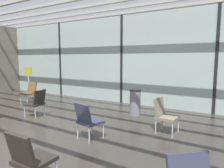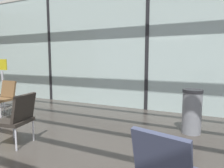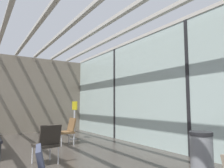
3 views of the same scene
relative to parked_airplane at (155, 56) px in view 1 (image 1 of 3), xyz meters
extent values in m
plane|color=#38332D|center=(0.80, -11.38, -2.03)|extent=(60.00, 60.00, 0.00)
cube|color=#A3B7B2|center=(0.80, -6.18, -0.23)|extent=(14.00, 0.08, 3.60)
cube|color=black|center=(-2.70, -6.18, -0.23)|extent=(0.10, 0.12, 3.60)
cube|color=black|center=(0.80, -6.18, -0.23)|extent=(0.10, 0.12, 3.60)
cube|color=black|center=(4.30, -6.18, -0.23)|extent=(0.10, 0.12, 3.60)
cube|color=#B7B2A8|center=(0.80, -7.83, 1.62)|extent=(13.72, 0.12, 0.10)
cube|color=#B7B2A8|center=(0.80, -7.00, 1.62)|extent=(13.72, 0.12, 0.10)
cube|color=#B7B2A8|center=(0.80, -6.18, 1.62)|extent=(13.72, 0.12, 0.10)
ellipsoid|color=silver|center=(0.29, 0.00, 0.00)|extent=(11.19, 4.05, 4.05)
sphere|color=gray|center=(-4.85, 0.00, 0.00)|extent=(2.23, 2.23, 2.23)
sphere|color=black|center=(-2.78, -1.86, 0.30)|extent=(0.28, 0.28, 0.28)
sphere|color=black|center=(-1.88, -1.86, 0.30)|extent=(0.28, 0.28, 0.28)
sphere|color=black|center=(-0.98, -1.86, 0.30)|extent=(0.28, 0.28, 0.28)
sphere|color=black|center=(-0.08, -1.86, 0.30)|extent=(0.28, 0.28, 0.28)
sphere|color=black|center=(0.82, -1.86, 0.30)|extent=(0.28, 0.28, 0.28)
sphere|color=black|center=(1.72, -1.86, 0.30)|extent=(0.28, 0.28, 0.28)
cube|color=#28231E|center=(2.48, -11.85, -1.63)|extent=(0.48, 0.48, 0.06)
cube|color=#28231E|center=(2.49, -12.07, -1.38)|extent=(0.48, 0.14, 0.44)
cylinder|color=#BCBCC1|center=(2.27, -11.65, -1.84)|extent=(0.03, 0.03, 0.37)
cube|color=brown|center=(-2.45, -8.33, -1.63)|extent=(0.49, 0.49, 0.06)
cube|color=brown|center=(-2.45, -8.12, -1.38)|extent=(0.48, 0.15, 0.44)
cylinder|color=#BCBCC1|center=(-2.65, -8.55, -1.84)|extent=(0.03, 0.03, 0.37)
cylinder|color=#BCBCC1|center=(-2.23, -8.54, -1.84)|extent=(0.03, 0.03, 0.37)
cylinder|color=#BCBCC1|center=(-2.66, -8.13, -1.84)|extent=(0.03, 0.03, 0.37)
cylinder|color=#BCBCC1|center=(-2.24, -8.12, -1.84)|extent=(0.03, 0.03, 0.37)
cube|color=#28231E|center=(-0.56, -9.48, -1.63)|extent=(0.55, 0.55, 0.06)
cube|color=#28231E|center=(-0.35, -9.45, -1.38)|extent=(0.22, 0.50, 0.44)
cylinder|color=#BCBCC1|center=(-0.80, -9.31, -1.84)|extent=(0.03, 0.03, 0.37)
cylinder|color=#BCBCC1|center=(-0.74, -9.73, -1.84)|extent=(0.03, 0.03, 0.37)
cylinder|color=#BCBCC1|center=(-0.39, -9.24, -1.84)|extent=(0.03, 0.03, 0.37)
cylinder|color=#BCBCC1|center=(-0.32, -9.66, -1.84)|extent=(0.03, 0.03, 0.37)
cube|color=#7F705B|center=(3.49, -8.75, -1.63)|extent=(0.52, 0.52, 0.06)
cube|color=#7F705B|center=(3.28, -8.73, -1.38)|extent=(0.18, 0.49, 0.44)
cylinder|color=#BCBCC1|center=(3.68, -8.98, -1.84)|extent=(0.03, 0.03, 0.37)
cylinder|color=#BCBCC1|center=(3.72, -8.56, -1.84)|extent=(0.03, 0.03, 0.37)
cylinder|color=#BCBCC1|center=(3.26, -8.94, -1.84)|extent=(0.03, 0.03, 0.37)
cylinder|color=#BCBCC1|center=(3.30, -8.52, -1.84)|extent=(0.03, 0.03, 0.37)
cube|color=#33384C|center=(2.07, -10.01, -1.63)|extent=(0.58, 0.58, 0.06)
cube|color=#33384C|center=(2.03, -10.22, -1.38)|extent=(0.50, 0.25, 0.44)
cylinder|color=#BCBCC1|center=(2.33, -9.85, -1.84)|extent=(0.03, 0.03, 0.37)
cylinder|color=#BCBCC1|center=(1.92, -9.75, -1.84)|extent=(0.03, 0.03, 0.37)
cylinder|color=#BCBCC1|center=(2.23, -10.26, -1.84)|extent=(0.03, 0.03, 0.37)
cylinder|color=#BCBCC1|center=(1.82, -10.16, -1.84)|extent=(0.03, 0.03, 0.37)
cylinder|color=slate|center=(2.11, -7.66, -1.63)|extent=(0.36, 0.36, 0.80)
cylinder|color=black|center=(2.11, -7.66, -1.20)|extent=(0.38, 0.38, 0.06)
cylinder|color=#333333|center=(-3.24, -7.70, -2.01)|extent=(0.32, 0.32, 0.03)
cylinder|color=#B2B2B7|center=(-3.24, -7.70, -1.48)|extent=(0.06, 0.06, 1.10)
cube|color=gold|center=(-3.24, -7.70, -0.75)|extent=(0.44, 0.03, 0.32)
camera|label=1|loc=(4.87, -13.64, -0.18)|focal=32.76mm
camera|label=2|loc=(2.31, -11.73, -0.61)|focal=32.05mm
camera|label=3|loc=(4.26, -10.80, -0.73)|focal=33.16mm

